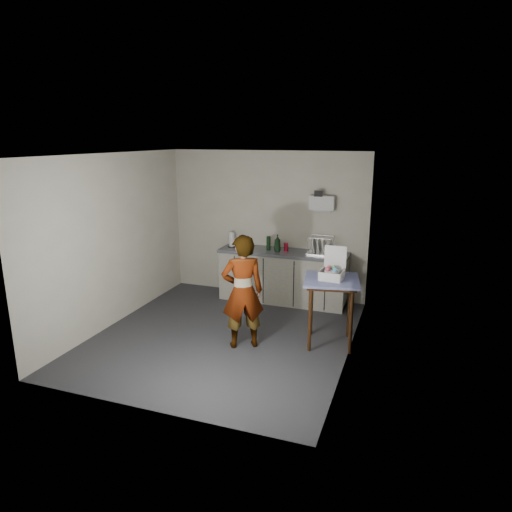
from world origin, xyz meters
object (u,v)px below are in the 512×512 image
(kitchen_counter, at_px, (283,278))
(side_table, at_px, (331,287))
(bakery_box, at_px, (332,272))
(soap_bottle, at_px, (277,243))
(paper_towel, at_px, (232,240))
(soda_can, at_px, (286,247))
(standing_man, at_px, (243,292))
(dark_bottle, at_px, (269,243))
(dish_rack, at_px, (320,250))

(kitchen_counter, relative_size, side_table, 2.35)
(bakery_box, bearing_deg, soap_bottle, 135.02)
(side_table, distance_m, bakery_box, 0.22)
(side_table, xyz_separation_m, paper_towel, (-2.06, 1.44, 0.21))
(soap_bottle, height_order, soda_can, soap_bottle)
(standing_man, xyz_separation_m, paper_towel, (-0.95, 1.91, 0.24))
(dark_bottle, bearing_deg, kitchen_counter, 2.34)
(soap_bottle, bearing_deg, dark_bottle, 163.84)
(paper_towel, bearing_deg, dark_bottle, -1.10)
(dark_bottle, distance_m, dish_rack, 0.90)
(standing_man, height_order, soda_can, standing_man)
(soap_bottle, xyz_separation_m, soda_can, (0.13, 0.09, -0.08))
(kitchen_counter, height_order, paper_towel, paper_towel)
(dark_bottle, height_order, dish_rack, dish_rack)
(standing_man, relative_size, paper_towel, 5.96)
(soda_can, distance_m, bakery_box, 1.80)
(soda_can, relative_size, dark_bottle, 0.57)
(kitchen_counter, xyz_separation_m, dish_rack, (0.63, 0.03, 0.55))
(paper_towel, height_order, bakery_box, bakery_box)
(standing_man, bearing_deg, soda_can, -122.07)
(kitchen_counter, bearing_deg, soap_bottle, -145.26)
(soap_bottle, distance_m, soda_can, 0.17)
(paper_towel, distance_m, bakery_box, 2.51)
(soap_bottle, height_order, bakery_box, bakery_box)
(side_table, distance_m, soap_bottle, 1.83)
(soda_can, distance_m, dish_rack, 0.59)
(soap_bottle, bearing_deg, soda_can, 33.48)
(side_table, bearing_deg, soda_can, 115.32)
(dish_rack, bearing_deg, bakery_box, -72.18)
(dark_bottle, bearing_deg, bakery_box, -46.01)
(soda_can, bearing_deg, bakery_box, -53.82)
(side_table, relative_size, dish_rack, 2.22)
(kitchen_counter, height_order, side_table, side_table)
(kitchen_counter, distance_m, dish_rack, 0.84)
(soda_can, bearing_deg, side_table, -54.01)
(side_table, distance_m, standing_man, 1.22)
(soda_can, height_order, dark_bottle, dark_bottle)
(soda_can, height_order, dish_rack, dish_rack)
(kitchen_counter, height_order, standing_man, standing_man)
(soap_bottle, relative_size, dish_rack, 0.69)
(dark_bottle, xyz_separation_m, paper_towel, (-0.70, 0.01, 0.00))
(dark_bottle, distance_m, bakery_box, 1.97)
(soap_bottle, bearing_deg, standing_man, -87.79)
(standing_man, xyz_separation_m, soap_bottle, (-0.07, 1.85, 0.27))
(side_table, bearing_deg, dish_rack, 97.05)
(dark_bottle, relative_size, dish_rack, 0.57)
(soda_can, distance_m, dark_bottle, 0.31)
(soda_can, height_order, bakery_box, bakery_box)
(soap_bottle, relative_size, dark_bottle, 1.20)
(kitchen_counter, distance_m, paper_towel, 1.14)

